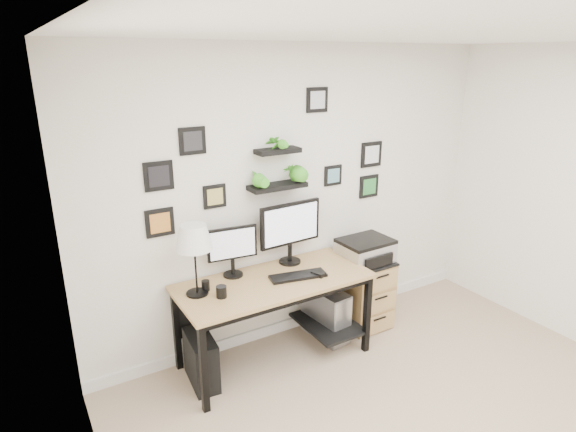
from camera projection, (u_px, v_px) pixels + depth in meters
room at (301, 320)px, 4.67m from camera, size 4.00×4.00×4.00m
desk at (276, 291)px, 4.01m from camera, size 1.60×0.70×0.75m
monitor_left at (232, 248)px, 3.91m from camera, size 0.42×0.18×0.43m
monitor_right at (290, 228)px, 4.14m from camera, size 0.59×0.20×0.55m
keyboard at (298, 276)px, 3.96m from camera, size 0.49×0.24×0.02m
mouse at (318, 274)px, 3.99m from camera, size 0.11×0.13×0.03m
table_lamp at (194, 239)px, 3.54m from camera, size 0.28×0.28×0.56m
mug at (221, 292)px, 3.62m from camera, size 0.08×0.08×0.09m
pen_cup at (206, 285)px, 3.73m from camera, size 0.06×0.06×0.08m
pc_tower_black at (201, 360)px, 3.79m from camera, size 0.22×0.43×0.41m
pc_tower_grey at (326, 313)px, 4.42m from camera, size 0.26×0.50×0.48m
file_cabinet at (362, 291)px, 4.62m from camera, size 0.43×0.53×0.67m
printer at (365, 250)px, 4.44m from camera, size 0.48×0.39×0.21m
wall_decor at (278, 165)px, 3.99m from camera, size 2.29×0.18×1.07m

